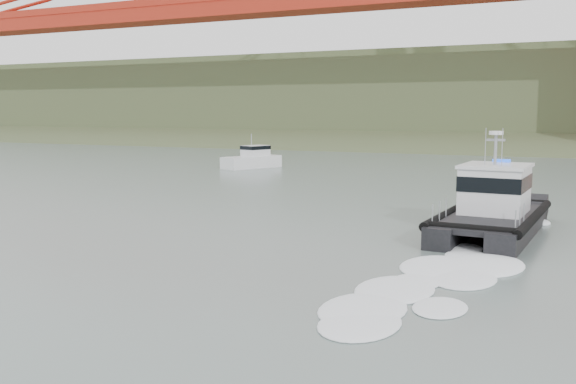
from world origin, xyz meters
name	(u,v)px	position (x,y,z in m)	size (l,w,h in m)	color
ground	(221,296)	(0.00, 0.00, 0.00)	(400.00, 400.00, 0.00)	slate
headlands	(535,106)	(0.00, 125.50, 7.05)	(500.00, 105.36, 27.12)	#394C2B
patrol_boat	(493,207)	(6.40, 14.76, 1.28)	(4.41, 10.73, 5.11)	black
motorboat	(253,159)	(-21.37, 42.01, 0.92)	(4.39, 7.04, 3.67)	silver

